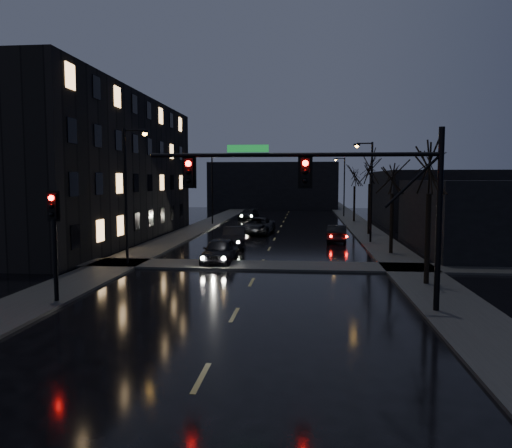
% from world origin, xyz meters
% --- Properties ---
extents(ground, '(160.00, 160.00, 0.00)m').
position_xyz_m(ground, '(0.00, 0.00, 0.00)').
color(ground, black).
rests_on(ground, ground).
extents(sidewalk_left, '(3.00, 140.00, 0.12)m').
position_xyz_m(sidewalk_left, '(-8.50, 35.00, 0.06)').
color(sidewalk_left, '#2D2D2B').
rests_on(sidewalk_left, ground).
extents(sidewalk_right, '(3.00, 140.00, 0.12)m').
position_xyz_m(sidewalk_right, '(8.50, 35.00, 0.06)').
color(sidewalk_right, '#2D2D2B').
rests_on(sidewalk_right, ground).
extents(sidewalk_cross, '(40.00, 3.00, 0.12)m').
position_xyz_m(sidewalk_cross, '(0.00, 18.50, 0.06)').
color(sidewalk_cross, '#2D2D2B').
rests_on(sidewalk_cross, ground).
extents(apartment_block, '(12.00, 30.00, 12.00)m').
position_xyz_m(apartment_block, '(-16.50, 30.00, 6.00)').
color(apartment_block, black).
rests_on(apartment_block, ground).
extents(commercial_right_near, '(10.00, 14.00, 5.00)m').
position_xyz_m(commercial_right_near, '(15.50, 26.00, 2.50)').
color(commercial_right_near, black).
rests_on(commercial_right_near, ground).
extents(commercial_right_far, '(12.00, 18.00, 6.00)m').
position_xyz_m(commercial_right_far, '(17.00, 48.00, 3.00)').
color(commercial_right_far, black).
rests_on(commercial_right_far, ground).
extents(far_block, '(22.00, 10.00, 8.00)m').
position_xyz_m(far_block, '(-3.00, 78.00, 4.00)').
color(far_block, black).
rests_on(far_block, ground).
extents(signal_mast, '(11.11, 0.41, 7.00)m').
position_xyz_m(signal_mast, '(3.85, 9.00, 4.87)').
color(signal_mast, black).
rests_on(signal_mast, ground).
extents(signal_pole_left, '(0.35, 0.41, 4.53)m').
position_xyz_m(signal_pole_left, '(-7.50, 8.99, 3.01)').
color(signal_pole_left, black).
rests_on(signal_pole_left, ground).
extents(tree_near, '(3.52, 3.52, 8.08)m').
position_xyz_m(tree_near, '(8.40, 14.00, 6.22)').
color(tree_near, black).
rests_on(tree_near, ground).
extents(tree_mid_a, '(3.30, 3.30, 7.58)m').
position_xyz_m(tree_mid_a, '(8.40, 24.00, 5.83)').
color(tree_mid_a, black).
rests_on(tree_mid_a, ground).
extents(tree_mid_b, '(3.74, 3.74, 8.59)m').
position_xyz_m(tree_mid_b, '(8.40, 36.00, 6.61)').
color(tree_mid_b, black).
rests_on(tree_mid_b, ground).
extents(tree_far, '(3.43, 3.43, 7.88)m').
position_xyz_m(tree_far, '(8.40, 50.00, 6.06)').
color(tree_far, black).
rests_on(tree_far, ground).
extents(streetlight_l_near, '(1.53, 0.28, 8.00)m').
position_xyz_m(streetlight_l_near, '(-7.58, 18.00, 4.77)').
color(streetlight_l_near, black).
rests_on(streetlight_l_near, ground).
extents(streetlight_l_far, '(1.53, 0.28, 8.00)m').
position_xyz_m(streetlight_l_far, '(-7.58, 45.00, 4.77)').
color(streetlight_l_far, black).
rests_on(streetlight_l_far, ground).
extents(streetlight_r_mid, '(1.53, 0.28, 8.00)m').
position_xyz_m(streetlight_r_mid, '(7.58, 30.00, 4.77)').
color(streetlight_r_mid, black).
rests_on(streetlight_r_mid, ground).
extents(streetlight_r_far, '(1.53, 0.28, 8.00)m').
position_xyz_m(streetlight_r_far, '(7.58, 58.00, 4.77)').
color(streetlight_r_far, black).
rests_on(streetlight_r_far, ground).
extents(oncoming_car_a, '(1.93, 4.52, 1.52)m').
position_xyz_m(oncoming_car_a, '(-2.53, 19.40, 0.76)').
color(oncoming_car_a, black).
rests_on(oncoming_car_a, ground).
extents(oncoming_car_b, '(2.08, 4.81, 1.54)m').
position_xyz_m(oncoming_car_b, '(-2.68, 26.60, 0.77)').
color(oncoming_car_b, black).
rests_on(oncoming_car_b, ground).
extents(oncoming_car_c, '(3.19, 5.83, 1.55)m').
position_xyz_m(oncoming_car_c, '(-1.80, 35.80, 0.77)').
color(oncoming_car_c, black).
rests_on(oncoming_car_c, ground).
extents(oncoming_car_d, '(2.50, 4.92, 1.37)m').
position_xyz_m(oncoming_car_d, '(-4.51, 52.17, 0.68)').
color(oncoming_car_d, black).
rests_on(oncoming_car_d, ground).
extents(lead_car, '(1.86, 4.37, 1.40)m').
position_xyz_m(lead_car, '(5.20, 30.57, 0.70)').
color(lead_car, black).
rests_on(lead_car, ground).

